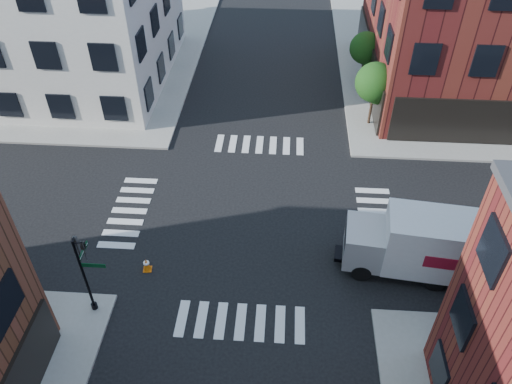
{
  "coord_description": "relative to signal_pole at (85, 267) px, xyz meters",
  "views": [
    {
      "loc": [
        1.61,
        -20.34,
        19.27
      ],
      "look_at": [
        0.29,
        -0.78,
        2.5
      ],
      "focal_mm": 35.0,
      "sensor_mm": 36.0,
      "label": 1
    }
  ],
  "objects": [
    {
      "name": "ground",
      "position": [
        6.72,
        6.68,
        -2.86
      ],
      "size": [
        120.0,
        120.0,
        0.0
      ],
      "primitive_type": "plane",
      "color": "black",
      "rests_on": "ground"
    },
    {
      "name": "tree_far",
      "position": [
        14.28,
        22.65,
        0.02
      ],
      "size": [
        2.43,
        2.43,
        4.07
      ],
      "color": "black",
      "rests_on": "ground"
    },
    {
      "name": "traffic_cone",
      "position": [
        1.77,
        2.44,
        -2.49
      ],
      "size": [
        0.47,
        0.47,
        0.77
      ],
      "rotation": [
        0.0,
        0.0,
        0.13
      ],
      "color": "orange",
      "rests_on": "ground"
    },
    {
      "name": "signal_pole",
      "position": [
        0.0,
        0.0,
        0.0
      ],
      "size": [
        1.29,
        1.24,
        4.6
      ],
      "color": "black",
      "rests_on": "ground"
    },
    {
      "name": "tree_near",
      "position": [
        14.28,
        16.65,
        0.3
      ],
      "size": [
        2.69,
        2.69,
        4.49
      ],
      "color": "black",
      "rests_on": "ground"
    },
    {
      "name": "building_nw",
      "position": [
        -12.28,
        22.68,
        2.64
      ],
      "size": [
        22.0,
        16.0,
        11.0
      ],
      "primitive_type": "cube",
      "color": "silver",
      "rests_on": "ground"
    },
    {
      "name": "box_truck",
      "position": [
        15.5,
        3.27,
        -1.02
      ],
      "size": [
        8.0,
        3.19,
        3.54
      ],
      "rotation": [
        0.0,
        0.0,
        -0.11
      ],
      "color": "silver",
      "rests_on": "ground"
    },
    {
      "name": "sidewalk_nw",
      "position": [
        -14.28,
        27.68,
        -2.78
      ],
      "size": [
        30.0,
        30.0,
        0.15
      ],
      "primitive_type": "cube",
      "color": "gray",
      "rests_on": "ground"
    }
  ]
}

